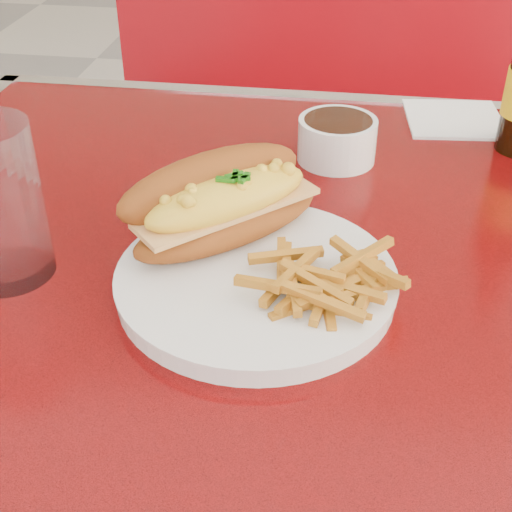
# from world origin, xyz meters

# --- Properties ---
(diner_table) EXTENTS (1.23, 0.83, 0.77)m
(diner_table) POSITION_xyz_m (0.00, 0.00, 0.61)
(diner_table) COLOR #BD0C0C
(diner_table) RESTS_ON ground
(booth_bench_far) EXTENTS (1.20, 0.51, 0.90)m
(booth_bench_far) POSITION_xyz_m (0.00, 0.81, 0.29)
(booth_bench_far) COLOR maroon
(booth_bench_far) RESTS_ON ground
(dinner_plate) EXTENTS (0.31, 0.31, 0.02)m
(dinner_plate) POSITION_xyz_m (-0.11, -0.11, 0.78)
(dinner_plate) COLOR white
(dinner_plate) RESTS_ON diner_table
(mac_hoagie) EXTENTS (0.23, 0.22, 0.10)m
(mac_hoagie) POSITION_xyz_m (-0.16, -0.04, 0.83)
(mac_hoagie) COLOR #8F4817
(mac_hoagie) RESTS_ON dinner_plate
(fries_pile) EXTENTS (0.13, 0.12, 0.03)m
(fries_pile) POSITION_xyz_m (-0.05, -0.12, 0.80)
(fries_pile) COLOR orange
(fries_pile) RESTS_ON dinner_plate
(fork) EXTENTS (0.06, 0.14, 0.00)m
(fork) POSITION_xyz_m (-0.05, -0.08, 0.79)
(fork) COLOR silver
(fork) RESTS_ON dinner_plate
(gravy_ramekin) EXTENTS (0.13, 0.13, 0.06)m
(gravy_ramekin) POSITION_xyz_m (-0.05, 0.19, 0.80)
(gravy_ramekin) COLOR white
(gravy_ramekin) RESTS_ON diner_table
(sauce_cup_left) EXTENTS (0.09, 0.09, 0.03)m
(sauce_cup_left) POSITION_xyz_m (-0.19, 0.06, 0.79)
(sauce_cup_left) COLOR black
(sauce_cup_left) RESTS_ON diner_table
(paper_napkin) EXTENTS (0.15, 0.15, 0.00)m
(paper_napkin) POSITION_xyz_m (0.11, 0.34, 0.77)
(paper_napkin) COLOR white
(paper_napkin) RESTS_ON diner_table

